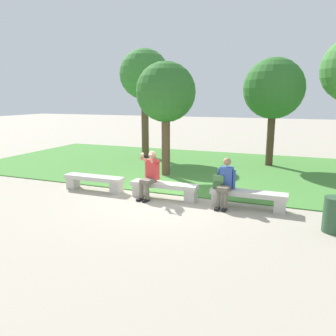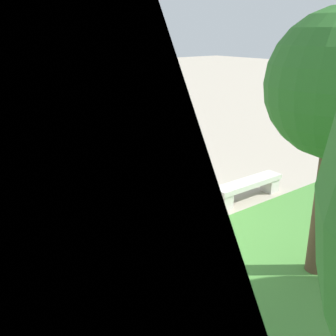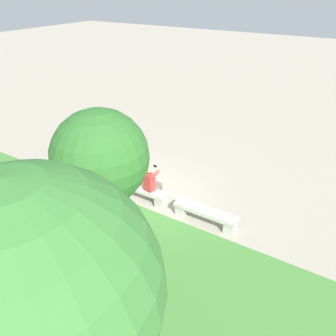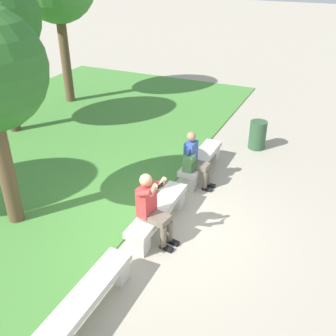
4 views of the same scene
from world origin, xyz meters
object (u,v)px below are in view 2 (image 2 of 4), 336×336
person_distant (83,220)px  backpack (95,221)px  person_photographer (181,187)px  bench_near (168,214)px  bench_mid (54,252)px  bench_main (248,187)px

person_distant → backpack: (-0.18, 0.06, -0.05)m
person_photographer → bench_near: bearing=11.2°
bench_near → person_photographer: person_photographer is taller
bench_near → person_distant: person_distant is taller
bench_mid → person_photographer: person_photographer is taller
bench_near → backpack: 1.56m
bench_mid → backpack: bearing=-179.5°
bench_near → bench_mid: (2.29, 0.00, 0.00)m
bench_mid → person_photographer: size_ratio=1.44×
bench_main → bench_mid: same height
bench_main → bench_mid: bearing=0.0°
person_photographer → backpack: bearing=2.1°
person_distant → person_photographer: bearing=-179.7°
bench_mid → person_photographer: bearing=-178.4°
bench_main → bench_near: (2.29, 0.00, 0.00)m
bench_main → person_distant: 4.02m
bench_near → person_photographer: 0.59m
bench_mid → person_photographer: (-2.68, -0.08, 0.44)m
person_photographer → person_distant: person_photographer is taller
bench_main → bench_mid: size_ratio=1.00×
bench_main → person_photographer: size_ratio=1.44×
backpack → bench_mid: bearing=0.5°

